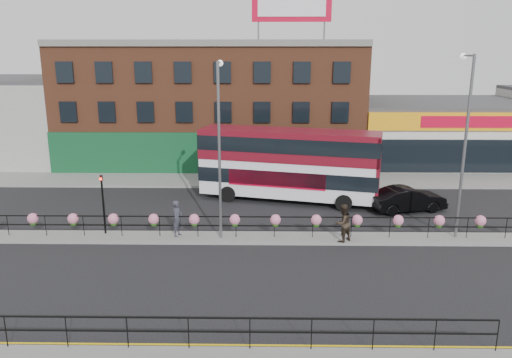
{
  "coord_description": "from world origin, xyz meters",
  "views": [
    {
      "loc": [
        0.42,
        -24.51,
        9.62
      ],
      "look_at": [
        0.0,
        3.0,
        2.5
      ],
      "focal_mm": 35.0,
      "sensor_mm": 36.0,
      "label": 1
    }
  ],
  "objects_px": {
    "pedestrian_b": "(343,223)",
    "lamp_column_east": "(465,131)",
    "car": "(408,199)",
    "lamp_column_west": "(219,136)",
    "double_decker_bus": "(290,158)",
    "pedestrian_a": "(177,218)"
  },
  "relations": [
    {
      "from": "double_decker_bus",
      "to": "lamp_column_west",
      "type": "xyz_separation_m",
      "value": [
        -3.89,
        -6.91,
        2.61
      ]
    },
    {
      "from": "double_decker_bus",
      "to": "pedestrian_a",
      "type": "relative_size",
      "value": 6.15
    },
    {
      "from": "lamp_column_east",
      "to": "pedestrian_a",
      "type": "bearing_deg",
      "value": -178.67
    },
    {
      "from": "double_decker_bus",
      "to": "car",
      "type": "distance_m",
      "value": 7.78
    },
    {
      "from": "pedestrian_a",
      "to": "lamp_column_west",
      "type": "distance_m",
      "value": 4.92
    },
    {
      "from": "pedestrian_b",
      "to": "lamp_column_east",
      "type": "distance_m",
      "value": 7.62
    },
    {
      "from": "lamp_column_east",
      "to": "car",
      "type": "bearing_deg",
      "value": 105.11
    },
    {
      "from": "lamp_column_west",
      "to": "car",
      "type": "bearing_deg",
      "value": 23.36
    },
    {
      "from": "double_decker_bus",
      "to": "lamp_column_east",
      "type": "xyz_separation_m",
      "value": [
        8.39,
        -6.62,
        2.81
      ]
    },
    {
      "from": "pedestrian_b",
      "to": "lamp_column_west",
      "type": "bearing_deg",
      "value": -42.86
    },
    {
      "from": "pedestrian_a",
      "to": "car",
      "type": "bearing_deg",
      "value": -52.47
    },
    {
      "from": "car",
      "to": "lamp_column_west",
      "type": "height_order",
      "value": "lamp_column_west"
    },
    {
      "from": "double_decker_bus",
      "to": "car",
      "type": "xyz_separation_m",
      "value": [
        7.18,
        -2.12,
        -2.11
      ]
    },
    {
      "from": "car",
      "to": "pedestrian_b",
      "type": "xyz_separation_m",
      "value": [
        -4.82,
        -5.45,
        0.37
      ]
    },
    {
      "from": "lamp_column_east",
      "to": "pedestrian_b",
      "type": "bearing_deg",
      "value": -170.99
    },
    {
      "from": "double_decker_bus",
      "to": "pedestrian_b",
      "type": "xyz_separation_m",
      "value": [
        2.35,
        -7.58,
        -1.74
      ]
    },
    {
      "from": "pedestrian_b",
      "to": "lamp_column_east",
      "type": "bearing_deg",
      "value": 152.3
    },
    {
      "from": "car",
      "to": "lamp_column_east",
      "type": "height_order",
      "value": "lamp_column_east"
    },
    {
      "from": "pedestrian_a",
      "to": "lamp_column_east",
      "type": "xyz_separation_m",
      "value": [
        14.56,
        0.34,
        4.57
      ]
    },
    {
      "from": "double_decker_bus",
      "to": "pedestrian_b",
      "type": "distance_m",
      "value": 8.12
    },
    {
      "from": "pedestrian_a",
      "to": "pedestrian_b",
      "type": "bearing_deg",
      "value": -76.55
    },
    {
      "from": "pedestrian_b",
      "to": "lamp_column_east",
      "type": "xyz_separation_m",
      "value": [
        6.04,
        0.96,
        4.55
      ]
    }
  ]
}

